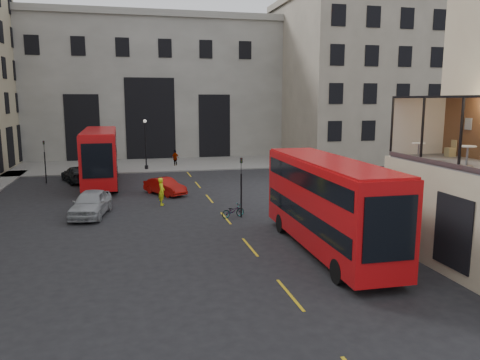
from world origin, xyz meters
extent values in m
plane|color=black|center=(0.00, 0.00, 0.00)|extent=(140.00, 140.00, 0.00)
cube|color=black|center=(4.98, 0.00, 2.00)|extent=(0.08, 9.20, 3.00)
cube|color=beige|center=(6.50, 5.00, 6.05)|extent=(3.00, 0.04, 2.90)
cube|color=slate|center=(5.00, 0.00, 4.70)|extent=(0.12, 10.00, 0.18)
cube|color=black|center=(5.00, 0.00, 7.45)|extent=(0.12, 10.00, 0.10)
cube|color=beige|center=(7.92, 3.20, 6.20)|extent=(0.04, 0.45, 0.55)
cylinder|color=#FFD899|center=(7.30, 2.00, 7.45)|extent=(0.12, 0.12, 0.05)
cube|color=#A19F96|center=(-5.00, 48.00, 9.00)|extent=(34.00, 10.00, 18.00)
cube|color=#A19F96|center=(-5.00, 48.00, 17.60)|extent=(35.00, 10.60, 0.80)
cube|color=black|center=(-5.00, 42.96, 5.00)|extent=(6.00, 0.12, 10.00)
cube|color=black|center=(-13.00, 42.96, 4.00)|extent=(4.00, 0.12, 8.00)
cube|color=black|center=(3.00, 42.96, 4.00)|extent=(4.00, 0.12, 8.00)
cube|color=#A49884|center=(20.00, 40.00, 10.00)|extent=(16.00, 18.00, 20.00)
cube|color=slate|center=(-6.00, 38.00, 0.06)|extent=(40.00, 12.00, 0.12)
cylinder|color=black|center=(-1.00, 12.00, 1.40)|extent=(0.10, 0.10, 2.80)
imported|color=black|center=(-1.00, 12.00, 3.30)|extent=(0.16, 0.20, 1.00)
cylinder|color=black|center=(-15.00, 28.00, 1.40)|extent=(0.10, 0.10, 2.80)
imported|color=black|center=(-15.00, 28.00, 3.30)|extent=(0.16, 0.20, 1.00)
cylinder|color=black|center=(-6.00, 34.00, 2.50)|extent=(0.14, 0.14, 5.00)
cylinder|color=black|center=(-6.00, 34.00, 0.25)|extent=(0.36, 0.36, 0.50)
sphere|color=silver|center=(-6.00, 34.00, 5.15)|extent=(0.36, 0.36, 0.36)
cube|color=#B40C0F|center=(1.48, 4.54, 2.42)|extent=(2.75, 11.38, 4.02)
cube|color=black|center=(1.48, 4.54, 1.86)|extent=(2.78, 10.76, 0.82)
cube|color=black|center=(1.48, 4.54, 3.66)|extent=(2.78, 10.76, 0.82)
cube|color=#B40C0F|center=(1.48, 4.54, 4.46)|extent=(2.65, 11.15, 0.12)
cylinder|color=black|center=(0.37, 8.19, 0.52)|extent=(0.30, 1.04, 1.03)
cylinder|color=black|center=(2.70, 8.15, 0.52)|extent=(0.30, 1.04, 1.03)
cylinder|color=black|center=(0.25, 0.59, 0.52)|extent=(0.30, 1.04, 1.03)
cylinder|color=black|center=(2.59, 0.55, 0.52)|extent=(0.30, 1.04, 1.03)
cube|color=red|center=(-10.17, 26.24, 2.56)|extent=(2.94, 12.04, 4.25)
cube|color=black|center=(-10.17, 26.24, 1.96)|extent=(2.97, 11.39, 0.87)
cube|color=black|center=(-10.17, 26.24, 3.87)|extent=(2.97, 11.39, 0.87)
cube|color=red|center=(-10.17, 26.24, 4.72)|extent=(2.83, 11.80, 0.13)
cylinder|color=black|center=(-11.48, 30.05, 0.55)|extent=(0.32, 1.10, 1.09)
cylinder|color=black|center=(-8.99, 30.10, 0.55)|extent=(0.32, 1.10, 1.09)
cylinder|color=black|center=(-11.34, 22.02, 0.55)|extent=(0.32, 1.10, 1.09)
cylinder|color=black|center=(-8.85, 22.06, 0.55)|extent=(0.32, 1.10, 1.09)
imported|color=#9EA2A6|center=(-10.24, 14.61, 0.83)|extent=(2.78, 5.12, 1.65)
imported|color=#9F0E09|center=(-5.10, 20.43, 0.65)|extent=(3.30, 4.04, 1.29)
imported|color=black|center=(-12.37, 27.94, 0.71)|extent=(3.48, 5.30, 1.43)
imported|color=gray|center=(-1.51, 12.13, 0.42)|extent=(1.69, 1.06, 0.84)
imported|color=#D6E317|center=(-5.62, 16.72, 0.97)|extent=(0.55, 0.76, 1.95)
imported|color=gray|center=(-10.95, 29.06, 0.92)|extent=(1.10, 1.36, 1.84)
imported|color=gray|center=(-2.75, 36.02, 0.92)|extent=(1.12, 1.03, 1.84)
imported|color=gray|center=(7.58, 29.77, 0.82)|extent=(0.93, 0.94, 1.64)
cylinder|color=white|center=(5.92, 0.68, 5.43)|extent=(0.68, 0.68, 0.05)
cylinder|color=slate|center=(5.92, 0.68, 5.02)|extent=(0.09, 0.09, 0.79)
cylinder|color=slate|center=(5.92, 0.68, 4.62)|extent=(0.50, 0.50, 0.03)
cylinder|color=beige|center=(5.38, 3.25, 5.33)|extent=(0.60, 0.60, 0.04)
cylinder|color=slate|center=(5.38, 3.25, 4.97)|extent=(0.08, 0.08, 0.70)
cylinder|color=slate|center=(5.38, 3.25, 4.62)|extent=(0.44, 0.44, 0.03)
cube|color=tan|center=(7.49, 3.77, 4.81)|extent=(0.41, 0.41, 0.42)
cube|color=tan|center=(7.67, 3.77, 5.21)|extent=(0.05, 0.40, 0.38)
camera|label=1|loc=(-7.75, -15.89, 7.32)|focal=35.00mm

